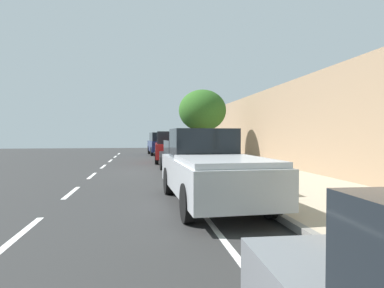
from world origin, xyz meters
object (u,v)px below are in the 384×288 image
(parked_suv_dark_blue_farthest, at_px, (160,143))
(fire_hydrant, at_px, (250,174))
(parked_pickup_silver_second, at_px, (210,169))
(street_tree_mid_block, at_px, (202,111))
(cyclist_with_backpack, at_px, (198,152))
(bicycle_at_curb, at_px, (192,164))
(pedestrian_on_phone, at_px, (217,145))
(parked_suv_red_far, at_px, (170,146))
(parked_sedan_black_mid, at_px, (183,157))

(parked_suv_dark_blue_farthest, distance_m, fire_hydrant, 19.97)
(fire_hydrant, bearing_deg, parked_pickup_silver_second, -140.16)
(street_tree_mid_block, bearing_deg, parked_pickup_silver_second, -99.64)
(cyclist_with_backpack, bearing_deg, bicycle_at_curb, 115.38)
(cyclist_with_backpack, xyz_separation_m, pedestrian_on_phone, (2.28, 5.86, 0.15))
(parked_pickup_silver_second, height_order, cyclist_with_backpack, parked_pickup_silver_second)
(parked_suv_red_far, distance_m, parked_suv_dark_blue_farthest, 8.25)
(cyclist_with_backpack, bearing_deg, parked_suv_dark_blue_farthest, 93.86)
(street_tree_mid_block, bearing_deg, parked_suv_dark_blue_farthest, 105.93)
(pedestrian_on_phone, distance_m, fire_hydrant, 11.46)
(bicycle_at_curb, distance_m, cyclist_with_backpack, 0.79)
(cyclist_with_backpack, bearing_deg, parked_sedan_black_mid, 163.59)
(cyclist_with_backpack, bearing_deg, parked_pickup_silver_second, -97.13)
(street_tree_mid_block, bearing_deg, fire_hydrant, -93.36)
(parked_sedan_black_mid, xyz_separation_m, parked_suv_dark_blue_farthest, (-0.27, 14.22, 0.27))
(bicycle_at_curb, height_order, street_tree_mid_block, street_tree_mid_block)
(parked_pickup_silver_second, distance_m, parked_suv_dark_blue_farthest, 21.16)
(parked_pickup_silver_second, height_order, fire_hydrant, parked_pickup_silver_second)
(bicycle_at_curb, bearing_deg, parked_pickup_silver_second, -94.93)
(parked_suv_dark_blue_farthest, relative_size, fire_hydrant, 5.72)
(bicycle_at_curb, distance_m, fire_hydrant, 6.00)
(street_tree_mid_block, distance_m, fire_hydrant, 12.06)
(parked_pickup_silver_second, xyz_separation_m, parked_suv_red_far, (0.06, 12.92, 0.13))
(bicycle_at_curb, bearing_deg, parked_suv_red_far, 95.59)
(parked_pickup_silver_second, relative_size, cyclist_with_backpack, 3.28)
(parked_suv_red_far, height_order, street_tree_mid_block, street_tree_mid_block)
(parked_suv_red_far, xyz_separation_m, street_tree_mid_block, (2.14, 0.06, 2.34))
(parked_suv_dark_blue_farthest, bearing_deg, pedestrian_on_phone, -69.20)
(pedestrian_on_phone, bearing_deg, fire_hydrant, -98.06)
(parked_sedan_black_mid, relative_size, pedestrian_on_phone, 2.56)
(pedestrian_on_phone, bearing_deg, parked_suv_red_far, 173.96)
(parked_pickup_silver_second, xyz_separation_m, bicycle_at_curb, (0.62, 7.20, -0.51))
(parked_suv_red_far, relative_size, bicycle_at_curb, 3.48)
(parked_sedan_black_mid, relative_size, parked_suv_dark_blue_farthest, 0.93)
(parked_suv_dark_blue_farthest, bearing_deg, parked_pickup_silver_second, -89.64)
(parked_sedan_black_mid, height_order, fire_hydrant, parked_sedan_black_mid)
(cyclist_with_backpack, distance_m, pedestrian_on_phone, 6.29)
(parked_suv_red_far, height_order, fire_hydrant, parked_suv_red_far)
(parked_sedan_black_mid, distance_m, bicycle_at_curb, 0.66)
(parked_pickup_silver_second, distance_m, parked_suv_red_far, 12.92)
(bicycle_at_curb, xyz_separation_m, pedestrian_on_phone, (2.50, 5.40, 0.76))
(parked_suv_red_far, height_order, cyclist_with_backpack, parked_suv_red_far)
(parked_pickup_silver_second, height_order, parked_sedan_black_mid, parked_pickup_silver_second)
(parked_sedan_black_mid, xyz_separation_m, pedestrian_on_phone, (2.98, 5.66, 0.39))
(parked_sedan_black_mid, height_order, cyclist_with_backpack, cyclist_with_backpack)
(parked_pickup_silver_second, relative_size, parked_suv_dark_blue_farthest, 1.12)
(parked_sedan_black_mid, relative_size, fire_hydrant, 5.33)
(parked_suv_dark_blue_farthest, relative_size, street_tree_mid_block, 1.04)
(bicycle_at_curb, height_order, pedestrian_on_phone, pedestrian_on_phone)
(pedestrian_on_phone, bearing_deg, bicycle_at_curb, -114.87)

